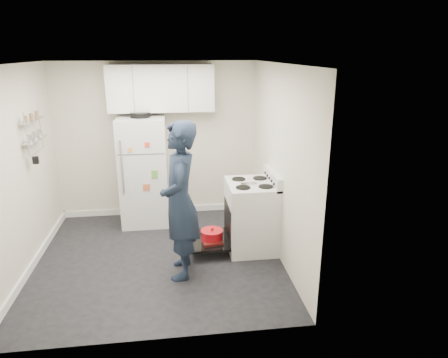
{
  "coord_description": "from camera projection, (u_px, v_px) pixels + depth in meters",
  "views": [
    {
      "loc": [
        0.24,
        -4.83,
        2.64
      ],
      "look_at": [
        0.89,
        0.07,
        1.05
      ],
      "focal_mm": 32.0,
      "sensor_mm": 36.0,
      "label": 1
    }
  ],
  "objects": [
    {
      "name": "wall_shelf_rack",
      "position": [
        33.0,
        130.0,
        5.1
      ],
      "size": [
        0.14,
        0.6,
        0.61
      ],
      "color": "#B2B2B7",
      "rests_on": "room"
    },
    {
      "name": "open_oven_door",
      "position": [
        210.0,
        238.0,
        5.48
      ],
      "size": [
        0.55,
        0.7,
        0.23
      ],
      "color": "black",
      "rests_on": "ground"
    },
    {
      "name": "upper_cabinets",
      "position": [
        161.0,
        88.0,
        6.06
      ],
      "size": [
        1.6,
        0.33,
        0.7
      ],
      "primitive_type": "cube",
      "color": "silver",
      "rests_on": "room"
    },
    {
      "name": "person",
      "position": [
        180.0,
        201.0,
        4.7
      ],
      "size": [
        0.48,
        0.71,
        1.91
      ],
      "primitive_type": "imported",
      "rotation": [
        0.0,
        0.0,
        -1.6
      ],
      "color": "#172134",
      "rests_on": "ground"
    },
    {
      "name": "refrigerator",
      "position": [
        144.0,
        171.0,
        6.23
      ],
      "size": [
        0.72,
        0.74,
        1.76
      ],
      "color": "silver",
      "rests_on": "ground"
    },
    {
      "name": "electric_range",
      "position": [
        250.0,
        216.0,
        5.5
      ],
      "size": [
        0.66,
        0.76,
        1.1
      ],
      "color": "silver",
      "rests_on": "ground"
    },
    {
      "name": "room",
      "position": [
        152.0,
        171.0,
        4.99
      ],
      "size": [
        3.21,
        3.21,
        2.51
      ],
      "color": "black",
      "rests_on": "ground"
    }
  ]
}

